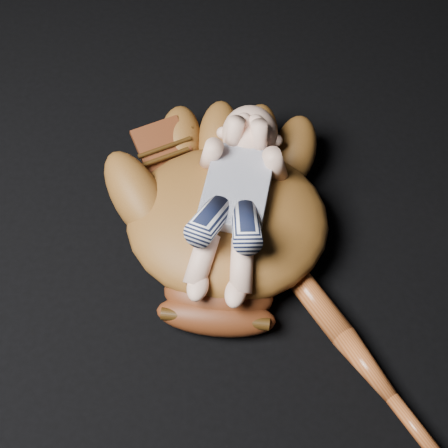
{
  "coord_description": "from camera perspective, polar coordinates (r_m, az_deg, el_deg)",
  "views": [
    {
      "loc": [
        -0.1,
        -0.64,
        1.11
      ],
      "look_at": [
        -0.1,
        0.07,
        0.09
      ],
      "focal_mm": 55.0,
      "sensor_mm": 36.0,
      "label": 1
    }
  ],
  "objects": [
    {
      "name": "baseball_glove",
      "position": [
        1.27,
        0.28,
        0.8
      ],
      "size": [
        0.52,
        0.58,
        0.17
      ],
      "primitive_type": null,
      "rotation": [
        0.0,
        0.0,
        -0.1
      ],
      "color": "#5E3614",
      "rests_on": "ground"
    },
    {
      "name": "newborn_baby",
      "position": [
        1.21,
        0.83,
        1.99
      ],
      "size": [
        0.26,
        0.43,
        0.16
      ],
      "primitive_type": null,
      "rotation": [
        0.0,
        0.0,
        -0.18
      ],
      "color": "#DEAA8F",
      "rests_on": "baseball_glove"
    },
    {
      "name": "baseball_bat",
      "position": [
        1.22,
        10.69,
        -10.14
      ],
      "size": [
        0.3,
        0.44,
        0.05
      ],
      "primitive_type": null,
      "rotation": [
        0.0,
        0.0,
        0.56
      ],
      "color": "#93431C",
      "rests_on": "ground"
    }
  ]
}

